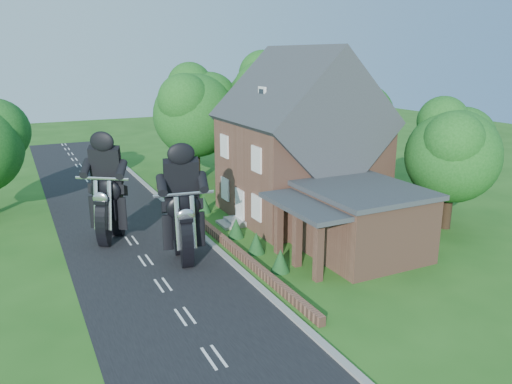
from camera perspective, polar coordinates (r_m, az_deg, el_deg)
name	(u,v)px	position (r m, az deg, el deg)	size (l,w,h in m)	color
ground	(163,285)	(22.48, -10.59, -10.44)	(120.00, 120.00, 0.00)	#235618
road	(163,285)	(22.47, -10.59, -10.41)	(7.00, 80.00, 0.02)	black
kerb	(239,269)	(23.56, -1.95, -8.74)	(0.30, 80.00, 0.12)	gray
garden_wall	(213,231)	(28.02, -4.99, -4.45)	(0.30, 22.00, 0.40)	brown
house	(300,146)	(30.49, 5.05, 5.25)	(9.54, 8.64, 10.24)	brown
annex	(359,220)	(25.35, 11.70, -3.14)	(7.05, 5.94, 3.44)	brown
tree_annex_side	(457,147)	(30.18, 21.95, 4.76)	(5.64, 5.20, 7.48)	black
tree_house_right	(356,121)	(35.96, 11.39, 7.93)	(6.51, 6.00, 8.40)	black
tree_behind_house	(274,99)	(40.79, 2.11, 10.56)	(7.81, 7.20, 10.08)	black
tree_behind_left	(200,108)	(39.27, -6.46, 9.55)	(6.94, 6.40, 9.16)	black
shrub_a	(280,260)	(23.23, 2.81, -7.80)	(0.90, 0.90, 1.10)	#123A17
shrub_b	(256,243)	(25.28, 0.04, -5.80)	(0.90, 0.90, 1.10)	#123A17
shrub_c	(236,228)	(27.40, -2.29, -4.10)	(0.90, 0.90, 1.10)	#123A17
shrub_d	(204,204)	(31.80, -5.98, -1.37)	(0.90, 0.90, 1.10)	#123A17
shrub_e	(191,194)	(34.07, -7.46, -0.27)	(0.90, 0.90, 1.10)	#123A17
shrub_f	(179,186)	(36.37, -8.75, 0.69)	(0.90, 0.90, 1.10)	#123A17
motorcycle_lead	(184,245)	(24.38, -8.23, -5.97)	(0.48, 1.88, 1.75)	black
motorcycle_follow	(111,226)	(27.73, -16.27, -3.73)	(0.49, 1.92, 1.79)	black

